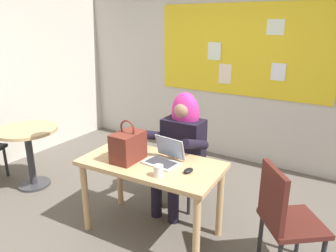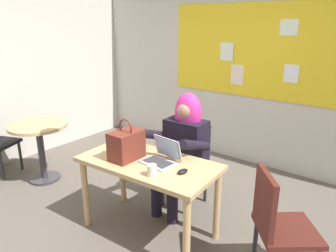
% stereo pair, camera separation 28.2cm
% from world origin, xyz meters
% --- Properties ---
extents(ground_plane, '(24.00, 24.00, 0.00)m').
position_xyz_m(ground_plane, '(0.00, 0.00, 0.00)').
color(ground_plane, '#5B544C').
extents(wall_back_bulletin, '(5.34, 2.30, 2.77)m').
position_xyz_m(wall_back_bulletin, '(-0.00, 2.10, 1.40)').
color(wall_back_bulletin, beige).
rests_on(wall_back_bulletin, ground).
extents(desk_main, '(1.29, 0.72, 0.73)m').
position_xyz_m(desk_main, '(-0.01, -0.01, 0.62)').
color(desk_main, tan).
rests_on(desk_main, ground).
extents(chair_at_desk, '(0.44, 0.44, 0.89)m').
position_xyz_m(chair_at_desk, '(-0.04, 0.68, 0.49)').
color(chair_at_desk, black).
rests_on(chair_at_desk, ground).
extents(person_costumed, '(0.60, 0.61, 1.24)m').
position_xyz_m(person_costumed, '(-0.04, 0.55, 0.72)').
color(person_costumed, black).
rests_on(person_costumed, ground).
extents(laptop, '(0.33, 0.29, 0.21)m').
position_xyz_m(laptop, '(0.09, 0.06, 0.78)').
color(laptop, '#B7B7BC').
rests_on(laptop, desk_main).
extents(computer_mouse, '(0.08, 0.11, 0.03)m').
position_xyz_m(computer_mouse, '(0.37, -0.01, 0.75)').
color(computer_mouse, black).
rests_on(computer_mouse, desk_main).
extents(handbag, '(0.20, 0.30, 0.38)m').
position_xyz_m(handbag, '(-0.20, -0.08, 0.86)').
color(handbag, maroon).
rests_on(handbag, desk_main).
extents(coffee_mug, '(0.08, 0.08, 0.09)m').
position_xyz_m(coffee_mug, '(0.20, -0.20, 0.78)').
color(coffee_mug, silver).
rests_on(coffee_mug, desk_main).
extents(side_table_round, '(0.69, 0.69, 0.73)m').
position_xyz_m(side_table_round, '(-1.76, -0.04, 0.54)').
color(side_table_round, tan).
rests_on(side_table_round, ground).
extents(chair_extra_corner, '(0.59, 0.59, 0.91)m').
position_xyz_m(chair_extra_corner, '(1.13, 0.13, 0.51)').
color(chair_extra_corner, '#4C1E19').
rests_on(chair_extra_corner, ground).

